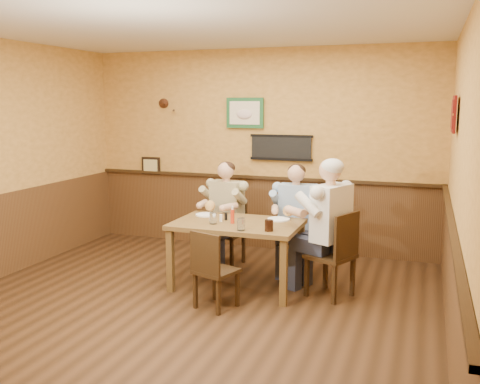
# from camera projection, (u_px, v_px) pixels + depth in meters

# --- Properties ---
(room) EXTENTS (5.02, 5.03, 2.81)m
(room) POSITION_uv_depth(u_px,v_px,m) (202.00, 141.00, 5.24)
(room) COLOR #301D0E
(room) RESTS_ON ground
(dining_table) EXTENTS (1.40, 0.90, 0.75)m
(dining_table) POSITION_uv_depth(u_px,v_px,m) (237.00, 230.00, 5.96)
(dining_table) COLOR brown
(dining_table) RESTS_ON ground
(chair_back_left) EXTENTS (0.44, 0.44, 0.84)m
(chair_back_left) POSITION_uv_depth(u_px,v_px,m) (227.00, 232.00, 6.85)
(chair_back_left) COLOR #352311
(chair_back_left) RESTS_ON ground
(chair_back_right) EXTENTS (0.39, 0.39, 0.84)m
(chair_back_right) POSITION_uv_depth(u_px,v_px,m) (296.00, 238.00, 6.57)
(chair_back_right) COLOR #352311
(chair_back_right) RESTS_ON ground
(chair_right_end) EXTENTS (0.57, 0.57, 0.94)m
(chair_right_end) POSITION_uv_depth(u_px,v_px,m) (330.00, 254.00, 5.70)
(chair_right_end) COLOR #352311
(chair_right_end) RESTS_ON ground
(chair_near_side) EXTENTS (0.47, 0.47, 0.81)m
(chair_near_side) POSITION_uv_depth(u_px,v_px,m) (216.00, 269.00, 5.39)
(chair_near_side) COLOR #352311
(chair_near_side) RESTS_ON ground
(diner_tan_shirt) EXTENTS (0.64, 0.64, 1.19)m
(diner_tan_shirt) POSITION_uv_depth(u_px,v_px,m) (227.00, 219.00, 6.82)
(diner_tan_shirt) COLOR tan
(diner_tan_shirt) RESTS_ON ground
(diner_blue_polo) EXTENTS (0.56, 0.56, 1.20)m
(diner_blue_polo) POSITION_uv_depth(u_px,v_px,m) (296.00, 224.00, 6.54)
(diner_blue_polo) COLOR #8EAED5
(diner_blue_polo) RESTS_ON ground
(diner_white_elder) EXTENTS (0.82, 0.82, 1.34)m
(diner_white_elder) POSITION_uv_depth(u_px,v_px,m) (331.00, 236.00, 5.66)
(diner_white_elder) COLOR white
(diner_white_elder) RESTS_ON ground
(water_glass_left) EXTENTS (0.09, 0.09, 0.12)m
(water_glass_left) POSITION_uv_depth(u_px,v_px,m) (213.00, 218.00, 5.84)
(water_glass_left) COLOR white
(water_glass_left) RESTS_ON dining_table
(water_glass_mid) EXTENTS (0.11, 0.11, 0.13)m
(water_glass_mid) POSITION_uv_depth(u_px,v_px,m) (241.00, 224.00, 5.55)
(water_glass_mid) COLOR silver
(water_glass_mid) RESTS_ON dining_table
(cola_tumbler) EXTENTS (0.11, 0.11, 0.12)m
(cola_tumbler) POSITION_uv_depth(u_px,v_px,m) (269.00, 226.00, 5.51)
(cola_tumbler) COLOR black
(cola_tumbler) RESTS_ON dining_table
(hot_sauce_bottle) EXTENTS (0.05, 0.05, 0.17)m
(hot_sauce_bottle) POSITION_uv_depth(u_px,v_px,m) (232.00, 216.00, 5.86)
(hot_sauce_bottle) COLOR red
(hot_sauce_bottle) RESTS_ON dining_table
(salt_shaker) EXTENTS (0.04, 0.04, 0.08)m
(salt_shaker) POSITION_uv_depth(u_px,v_px,m) (221.00, 218.00, 5.95)
(salt_shaker) COLOR white
(salt_shaker) RESTS_ON dining_table
(pepper_shaker) EXTENTS (0.04, 0.04, 0.08)m
(pepper_shaker) POSITION_uv_depth(u_px,v_px,m) (226.00, 217.00, 6.03)
(pepper_shaker) COLOR black
(pepper_shaker) RESTS_ON dining_table
(plate_far_left) EXTENTS (0.26, 0.26, 0.02)m
(plate_far_left) POSITION_uv_depth(u_px,v_px,m) (206.00, 215.00, 6.29)
(plate_far_left) COLOR white
(plate_far_left) RESTS_ON dining_table
(plate_far_right) EXTENTS (0.32, 0.32, 0.02)m
(plate_far_right) POSITION_uv_depth(u_px,v_px,m) (279.00, 219.00, 6.05)
(plate_far_right) COLOR white
(plate_far_right) RESTS_ON dining_table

